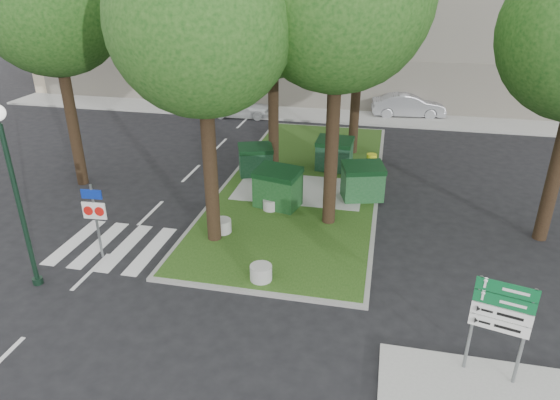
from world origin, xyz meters
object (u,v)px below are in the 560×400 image
(bollard_mid, at_px, (271,204))
(street_lamp, at_px, (13,178))
(dumpster_b, at_px, (278,188))
(tree_median_mid, at_px, (275,2))
(litter_bin, at_px, (371,163))
(car_silver, at_px, (408,105))
(bollard_right, at_px, (261,273))
(dumpster_c, at_px, (334,154))
(dumpster_d, at_px, (363,182))
(dumpster_a, at_px, (256,160))
(bollard_left, at_px, (222,226))
(directional_sign, at_px, (501,315))
(tree_median_near_left, at_px, (204,3))
(car_white, at_px, (240,106))
(traffic_sign_pole, at_px, (95,212))

(bollard_mid, height_order, street_lamp, street_lamp)
(dumpster_b, distance_m, bollard_mid, 0.67)
(tree_median_mid, relative_size, dumpster_b, 5.40)
(litter_bin, distance_m, car_silver, 9.97)
(dumpster_b, distance_m, bollard_right, 4.93)
(dumpster_c, distance_m, dumpster_d, 3.19)
(dumpster_a, xyz_separation_m, dumpster_c, (3.20, 1.31, 0.05))
(dumpster_c, bearing_deg, bollard_left, -109.69)
(dumpster_c, distance_m, directional_sign, 12.52)
(dumpster_c, xyz_separation_m, directional_sign, (4.73, -11.55, 0.89))
(tree_median_near_left, xyz_separation_m, tree_median_mid, (0.50, 6.50, -0.34))
(dumpster_c, bearing_deg, dumpster_d, -59.02)
(bollard_mid, relative_size, litter_bin, 0.73)
(dumpster_d, bearing_deg, tree_median_near_left, -153.86)
(tree_median_mid, relative_size, car_white, 2.65)
(tree_median_near_left, relative_size, directional_sign, 4.42)
(bollard_mid, distance_m, traffic_sign_pole, 6.19)
(bollard_right, distance_m, car_silver, 19.49)
(bollard_left, bearing_deg, traffic_sign_pole, -146.26)
(litter_bin, bearing_deg, tree_median_mid, -171.39)
(bollard_mid, bearing_deg, car_white, 111.37)
(bollard_right, xyz_separation_m, street_lamp, (-6.21, -1.39, 2.91))
(bollard_mid, bearing_deg, bollard_left, -120.37)
(dumpster_c, bearing_deg, dumpster_a, -153.02)
(bollard_left, bearing_deg, car_white, 104.20)
(dumpster_c, height_order, car_silver, dumpster_c)
(dumpster_c, bearing_deg, car_white, 135.06)
(dumpster_a, height_order, bollard_mid, dumpster_a)
(traffic_sign_pole, bearing_deg, tree_median_near_left, 24.78)
(dumpster_d, height_order, car_silver, dumpster_d)
(traffic_sign_pole, distance_m, directional_sign, 11.28)
(directional_sign, bearing_deg, car_silver, 108.02)
(tree_median_mid, height_order, street_lamp, tree_median_mid)
(dumpster_d, bearing_deg, tree_median_mid, 131.85)
(bollard_left, xyz_separation_m, street_lamp, (-4.24, -3.86, 2.91))
(dumpster_d, relative_size, traffic_sign_pole, 0.73)
(tree_median_mid, height_order, dumpster_a, tree_median_mid)
(dumpster_a, height_order, car_white, dumpster_a)
(tree_median_mid, distance_m, dumpster_b, 7.22)
(tree_median_near_left, xyz_separation_m, litter_bin, (4.61, 7.12, -6.81))
(directional_sign, bearing_deg, street_lamp, -171.10)
(street_lamp, bearing_deg, tree_median_mid, 64.63)
(litter_bin, relative_size, car_white, 0.20)
(tree_median_near_left, bearing_deg, dumpster_a, 92.02)
(tree_median_mid, relative_size, directional_sign, 4.20)
(tree_median_near_left, relative_size, street_lamp, 2.03)
(tree_median_near_left, bearing_deg, dumpster_d, 43.17)
(tree_median_mid, relative_size, dumpster_c, 6.14)
(traffic_sign_pole, bearing_deg, car_silver, 59.32)
(car_silver, bearing_deg, street_lamp, 146.09)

